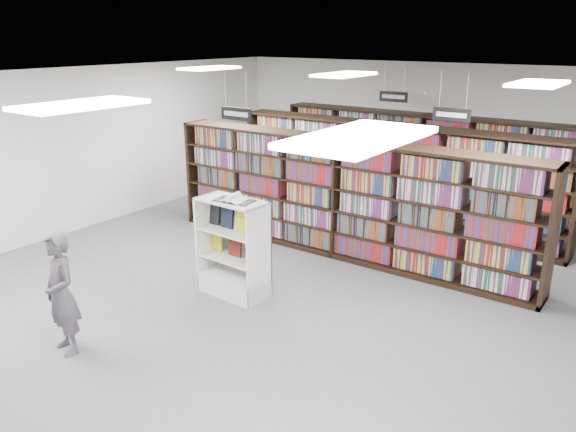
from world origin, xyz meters
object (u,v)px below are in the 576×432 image
Objects in this scene: endcap_display at (235,263)px; open_book at (234,199)px; bookshelf_row_near at (341,198)px; shopper at (61,294)px.

open_book is at bearing -40.45° from endcap_display.
bookshelf_row_near is 4.94m from shopper.
endcap_display is at bearing -101.51° from bookshelf_row_near.
endcap_display is (-0.47, -2.32, -0.56)m from bookshelf_row_near.
bookshelf_row_near is 4.46× the size of shopper.
shopper is (-1.11, -4.81, -0.27)m from bookshelf_row_near.
bookshelf_row_near is 11.66× the size of open_book.
open_book is 2.64m from shopper.
shopper is at bearing -112.19° from open_book.
bookshelf_row_near is at bearing 80.60° from endcap_display.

